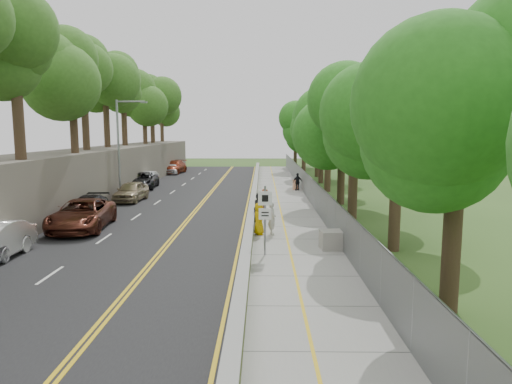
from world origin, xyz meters
The scene contains 24 objects.
ground centered at (0.00, 0.00, 0.00)m, with size 140.00×140.00×0.00m, color #33511E.
road centered at (-5.40, 15.00, 0.02)m, with size 11.20×66.00×0.04m, color black.
sidewalk centered at (2.55, 15.00, 0.03)m, with size 4.20×66.00×0.05m, color gray.
jersey_barrier centered at (0.25, 15.00, 0.30)m, with size 0.42×66.00×0.60m, color #9BC835.
rock_embankment centered at (-13.50, 15.00, 2.00)m, with size 5.00×66.00×4.00m, color #595147.
chainlink_fence centered at (4.65, 15.00, 1.00)m, with size 0.04×66.00×2.00m, color slate.
trees_embankment centered at (-13.00, 15.00, 10.50)m, with size 6.40×66.00×13.00m, color #3D7324, non-canonical shape.
trees_fenceside centered at (7.00, 15.00, 7.00)m, with size 7.00×66.00×14.00m, color #318522, non-canonical shape.
streetlight centered at (-10.46, 14.00, 4.64)m, with size 2.52×0.22×8.00m.
signpost centered at (1.05, -3.02, 1.96)m, with size 0.62×0.09×3.10m.
construction_barrel centered at (4.06, 19.73, 0.52)m, with size 0.57×0.57×0.94m, color #CD3B00.
concrete_block centered at (4.30, -1.91, 0.48)m, with size 1.29×0.97×0.86m, color gray.
car_2 centered at (-9.19, 2.25, 0.87)m, with size 2.76×5.98×1.66m, color #5D291C.
car_3 centered at (-10.13, 5.68, 0.73)m, with size 1.93×4.74×1.38m, color black.
car_4 centered at (-9.39, 12.61, 0.82)m, with size 1.85×4.59×1.56m, color tan.
car_5 centered at (-10.60, 22.48, 0.76)m, with size 1.52×4.36×1.44m, color silver.
car_6 centered at (-10.60, 20.65, 0.80)m, with size 2.53×5.49×1.52m, color black.
car_7 centered at (-10.60, 36.40, 0.87)m, with size 2.34×5.74×1.67m, color maroon.
car_8 centered at (-10.60, 35.48, 0.72)m, with size 1.62×4.01×1.37m, color white.
painter_0 centered at (0.75, 1.00, 0.91)m, with size 0.84×0.54×1.71m, color #D1A106.
painter_1 centered at (1.45, 1.00, 0.94)m, with size 0.65×0.43×1.78m, color beige.
painter_2 centered at (0.75, 4.43, 0.94)m, with size 0.86×0.67×1.77m, color black.
painter_3 centered at (1.10, 7.95, 0.84)m, with size 1.02×0.59×1.58m, color brown.
person_far centered at (4.20, 19.19, 0.86)m, with size 0.95×0.39×1.61m, color black.
Camera 1 is at (0.92, -22.76, 5.52)m, focal length 32.00 mm.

